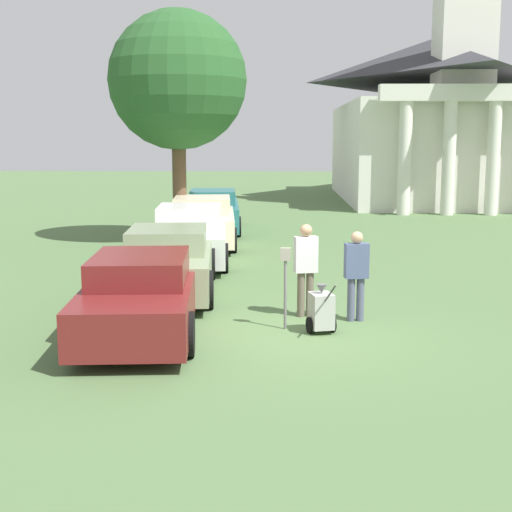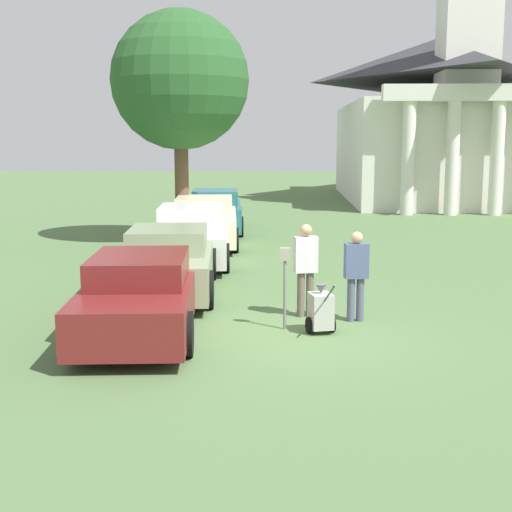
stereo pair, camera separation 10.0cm
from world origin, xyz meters
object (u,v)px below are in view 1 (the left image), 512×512
Objects in this scene: parked_car_maroon at (142,294)px; person_supervisor at (356,271)px; person_worker at (306,264)px; equipment_cart at (321,311)px; parked_car_cream at (203,222)px; parked_car_teal at (213,211)px; parking_meter at (285,273)px; parked_car_sage at (169,262)px; church at (434,111)px; parked_car_white at (190,236)px.

person_supervisor is at bearing 7.83° from parked_car_maroon.
person_worker reaches higher than equipment_cart.
parked_car_cream is at bearing -74.59° from person_supervisor.
parked_car_teal is 13.49m from parking_meter.
parked_car_sage is at bearing 131.20° from parking_meter.
parked_car_teal is at bearing -128.01° from church.
parking_meter is at bearing -53.17° from parked_car_sage.
equipment_cart is at bearing -70.19° from parked_car_white.
church is (10.58, 20.18, 4.02)m from parked_car_white.
person_worker is at bearing -81.42° from parked_car_teal.
parked_car_maroon is 3.84m from person_supervisor.
parked_car_white is at bearing 85.63° from parked_car_maroon.
parking_meter is at bearing 146.15° from equipment_cart.
parked_car_cream is 2.82× the size of person_worker.
church is at bearing 64.24° from parked_car_maroon.
parked_car_sage is 2.79× the size of person_worker.
parked_car_teal is 17.65m from church.
church is at bearing 60.66° from equipment_cart.
parked_car_white is 0.25× the size of church.
person_supervisor is at bearing 25.10° from parking_meter.
parking_meter is at bearing -73.98° from parked_car_white.
parked_car_teal is 3.13× the size of person_worker.
equipment_cart is at bearing -4.66° from parked_car_maroon.
parked_car_teal reaches higher than parked_car_maroon.
parked_car_white is 6.65m from parked_car_teal.
church is at bearing -118.42° from person_worker.
parked_car_sage is at bearing -113.80° from church.
parked_car_white is 23.14m from church.
church reaches higher than parked_car_cream.
parked_car_sage is 2.94× the size of person_supervisor.
parked_car_maroon is 0.94× the size of parked_car_teal.
parked_car_white reaches higher than parked_car_teal.
person_supervisor is at bearing -72.09° from parked_car_cream.
parked_car_cream is at bearing 85.63° from parked_car_maroon.
parked_car_maroon is 2.49m from parking_meter.
person_supervisor is (3.74, -6.01, 0.22)m from parked_car_white.
parked_car_cream is at bearing 104.18° from parking_meter.
person_worker is at bearing -106.64° from church.
parking_meter is (2.46, 0.21, 0.35)m from parked_car_maroon.
parked_car_teal is at bearing 85.63° from parked_car_cream.
person_supervisor is 1.19m from equipment_cart.
parking_meter is at bearing -106.86° from church.
parking_meter is at bearing 18.22° from person_supervisor.
church reaches higher than person_supervisor.
parked_car_sage is 6.93m from parked_car_cream.
parked_car_white is 1.01× the size of parked_car_cream.
parked_car_cream is 20.47m from church.
parked_car_teal is at bearing 85.63° from parked_car_white.
church is at bearing -111.51° from person_supervisor.
equipment_cart is (3.07, -9.96, -0.33)m from parked_car_cream.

